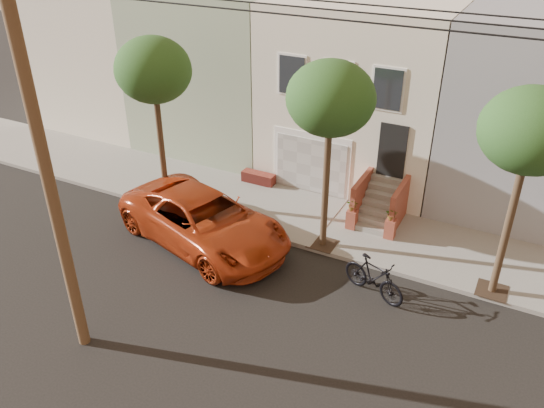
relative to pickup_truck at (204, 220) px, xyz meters
The scene contains 8 objects.
ground 3.71m from the pickup_truck, 40.52° to the right, with size 90.00×90.00×0.00m, color black.
sidewalk 4.15m from the pickup_truck, 47.80° to the left, with size 40.00×3.70×0.15m, color gray.
house_row 9.66m from the pickup_truck, 72.84° to the left, with size 33.10×11.70×7.00m.
tree_left 5.39m from the pickup_truck, 150.53° to the left, with size 2.70×2.57×6.30m.
tree_mid 5.95m from the pickup_truck, 22.73° to the left, with size 2.70×2.57×6.30m.
tree_right 10.33m from the pickup_truck, ahead, with size 2.70×2.57×6.30m.
pickup_truck is the anchor object (origin of this frame).
motorcycle 6.04m from the pickup_truck, ahead, with size 0.61×2.14×1.29m, color black.
Camera 1 is at (6.56, -10.73, 10.59)m, focal length 36.27 mm.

